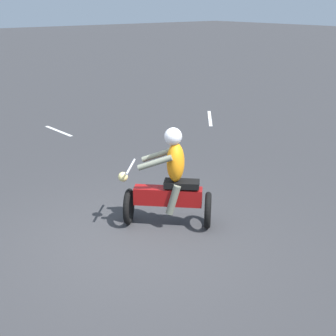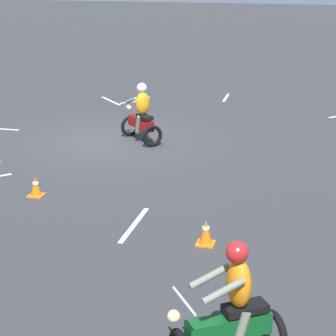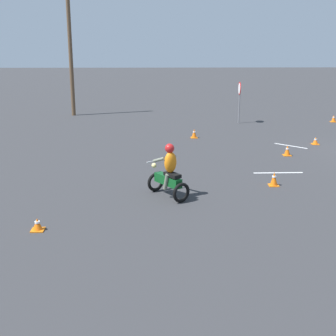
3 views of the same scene
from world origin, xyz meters
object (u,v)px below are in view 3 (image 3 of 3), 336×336
(traffic_cone_far_center, at_px, (287,151))
(utility_pole_near, at_px, (71,58))
(motorcycle_rider_background, at_px, (169,174))
(traffic_cone_far_right, at_px, (334,119))
(stop_sign, at_px, (239,94))
(traffic_cone_near_right, at_px, (194,134))
(traffic_cone_mid_center, at_px, (274,179))
(traffic_cone_near_left, at_px, (37,225))
(traffic_cone_mid_left, at_px, (315,141))

(traffic_cone_far_center, height_order, utility_pole_near, utility_pole_near)
(motorcycle_rider_background, height_order, traffic_cone_far_right, motorcycle_rider_background)
(stop_sign, bearing_deg, traffic_cone_near_right, 145.18)
(motorcycle_rider_background, bearing_deg, traffic_cone_near_right, 45.43)
(traffic_cone_mid_center, bearing_deg, motorcycle_rider_background, 106.59)
(traffic_cone_near_left, distance_m, traffic_cone_mid_left, 13.97)
(traffic_cone_near_right, height_order, traffic_cone_far_right, traffic_cone_near_right)
(traffic_cone_mid_left, distance_m, traffic_cone_far_right, 6.51)
(traffic_cone_near_left, relative_size, traffic_cone_far_right, 0.80)
(stop_sign, bearing_deg, traffic_cone_far_right, -87.73)
(traffic_cone_near_left, distance_m, utility_pole_near, 18.66)
(traffic_cone_mid_left, xyz_separation_m, traffic_cone_far_right, (5.80, -2.96, 0.03))
(traffic_cone_near_left, distance_m, traffic_cone_far_center, 11.23)
(traffic_cone_near_left, xyz_separation_m, utility_pole_near, (18.22, 2.22, 3.36))
(traffic_cone_mid_center, xyz_separation_m, traffic_cone_far_right, (11.89, -6.32, -0.03))
(stop_sign, distance_m, traffic_cone_mid_left, 6.32)
(traffic_cone_near_left, distance_m, traffic_cone_mid_center, 7.64)
(traffic_cone_near_right, bearing_deg, traffic_cone_mid_center, -165.19)
(stop_sign, height_order, traffic_cone_near_right, stop_sign)
(traffic_cone_mid_center, height_order, utility_pole_near, utility_pole_near)
(stop_sign, height_order, traffic_cone_far_center, stop_sign)
(traffic_cone_near_left, relative_size, traffic_cone_mid_center, 0.70)
(traffic_cone_mid_left, distance_m, traffic_cone_far_center, 2.76)
(traffic_cone_far_center, bearing_deg, traffic_cone_mid_left, -41.80)
(motorcycle_rider_background, height_order, traffic_cone_mid_left, motorcycle_rider_background)
(traffic_cone_near_right, xyz_separation_m, traffic_cone_mid_left, (-1.54, -5.38, -0.05))
(traffic_cone_near_left, distance_m, traffic_cone_far_right, 20.23)
(traffic_cone_near_right, relative_size, traffic_cone_mid_center, 0.96)
(stop_sign, relative_size, traffic_cone_near_left, 7.11)
(stop_sign, distance_m, traffic_cone_far_center, 7.81)
(traffic_cone_far_right, distance_m, traffic_cone_far_center, 9.21)
(motorcycle_rider_background, height_order, traffic_cone_near_right, motorcycle_rider_background)
(stop_sign, relative_size, utility_pole_near, 0.33)
(stop_sign, bearing_deg, traffic_cone_mid_left, -155.36)
(motorcycle_rider_background, bearing_deg, traffic_cone_near_left, -178.37)
(traffic_cone_mid_left, relative_size, utility_pole_near, 0.05)
(motorcycle_rider_background, distance_m, traffic_cone_near_left, 4.20)
(traffic_cone_near_right, distance_m, utility_pole_near, 10.48)
(traffic_cone_near_right, relative_size, traffic_cone_mid_left, 1.31)
(traffic_cone_near_right, height_order, utility_pole_near, utility_pole_near)
(traffic_cone_near_right, bearing_deg, traffic_cone_far_center, -135.43)
(motorcycle_rider_background, distance_m, traffic_cone_far_right, 16.20)
(motorcycle_rider_background, xyz_separation_m, traffic_cone_near_left, (-2.49, 3.33, -0.57))
(traffic_cone_mid_center, bearing_deg, traffic_cone_near_left, 117.44)
(traffic_cone_near_right, distance_m, traffic_cone_far_right, 9.36)
(motorcycle_rider_background, xyz_separation_m, traffic_cone_mid_center, (1.03, -3.45, -0.50))
(stop_sign, relative_size, traffic_cone_mid_center, 4.95)
(traffic_cone_near_right, distance_m, traffic_cone_far_center, 5.04)
(stop_sign, height_order, traffic_cone_mid_center, stop_sign)
(motorcycle_rider_background, relative_size, traffic_cone_mid_center, 3.58)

